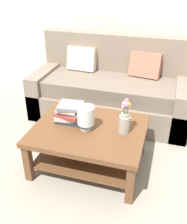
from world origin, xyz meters
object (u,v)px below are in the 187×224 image
glass_hurricane_vase (86,116)px  flower_pitcher (125,120)px  couch (111,90)px  book_stack_main (70,113)px  coffee_table (89,138)px

glass_hurricane_vase → flower_pitcher: 0.37m
couch → book_stack_main: (-0.18, -1.05, 0.19)m
glass_hurricane_vase → flower_pitcher: size_ratio=0.69×
coffee_table → flower_pitcher: flower_pitcher is taller
flower_pitcher → book_stack_main: bearing=176.6°
couch → coffee_table: 1.12m
coffee_table → book_stack_main: size_ratio=3.50×
couch → glass_hurricane_vase: (0.02, -1.14, 0.23)m
couch → flower_pitcher: couch is taller
coffee_table → glass_hurricane_vase: glass_hurricane_vase is taller
couch → coffee_table: couch is taller
book_stack_main → coffee_table: bearing=-16.5°
couch → flower_pitcher: (0.39, -1.09, 0.23)m
book_stack_main → flower_pitcher: 0.57m
book_stack_main → glass_hurricane_vase: size_ratio=1.31×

